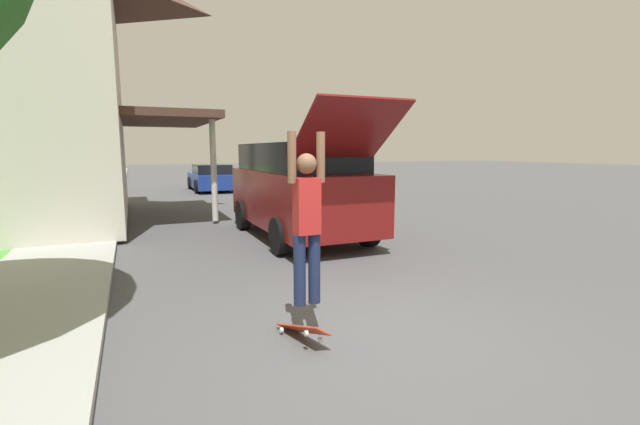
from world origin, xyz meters
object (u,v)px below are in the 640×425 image
(car_down_street, at_px, (212,178))
(skateboarder, at_px, (307,218))
(suv_parked, at_px, (299,187))
(skateboard, at_px, (302,330))

(car_down_street, height_order, skateboarder, skateboarder)
(suv_parked, distance_m, skateboard, 5.54)
(car_down_street, xyz_separation_m, skateboarder, (-1.95, -17.37, 0.66))
(suv_parked, height_order, skateboarder, suv_parked)
(skateboarder, bearing_deg, car_down_street, 83.61)
(skateboard, bearing_deg, car_down_street, 83.26)
(suv_parked, height_order, skateboard, suv_parked)
(car_down_street, bearing_deg, skateboarder, -96.39)
(suv_parked, xyz_separation_m, skateboard, (-1.93, -5.09, -1.03))
(suv_parked, bearing_deg, skateboard, -110.77)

